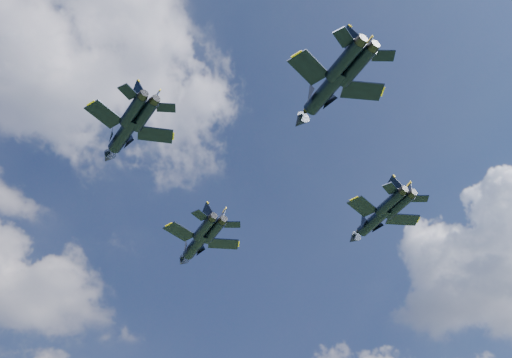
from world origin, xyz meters
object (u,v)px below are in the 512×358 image
object	(u,v)px
jet_lead	(195,245)
jet_right	(373,221)
jet_left	(123,135)
jet_slot	(323,93)

from	to	relation	value
jet_lead	jet_right	size ratio (longest dim) A/B	1.02
jet_left	jet_slot	size ratio (longest dim) A/B	0.94
jet_right	jet_lead	bearing A→B (deg)	139.52
jet_left	jet_right	distance (m)	41.87
jet_right	jet_slot	distance (m)	30.58
jet_slot	jet_right	bearing A→B (deg)	41.78
jet_left	jet_right	world-z (taller)	jet_right
jet_lead	jet_slot	world-z (taller)	jet_lead
jet_lead	jet_left	size ratio (longest dim) A/B	1.07
jet_left	jet_right	bearing A→B (deg)	-1.96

